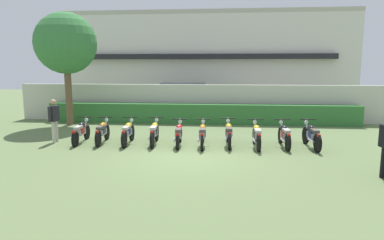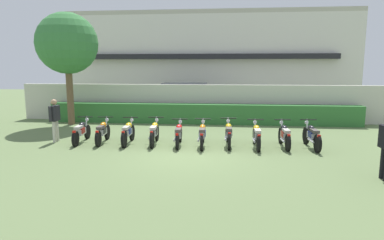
{
  "view_description": "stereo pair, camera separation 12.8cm",
  "coord_description": "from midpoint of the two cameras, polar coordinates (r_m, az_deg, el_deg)",
  "views": [
    {
      "loc": [
        1.17,
        -10.72,
        2.9
      ],
      "look_at": [
        0.0,
        1.74,
        0.9
      ],
      "focal_mm": 31.55,
      "sensor_mm": 36.0,
      "label": 1
    },
    {
      "loc": [
        1.3,
        -10.71,
        2.9
      ],
      "look_at": [
        0.0,
        1.74,
        0.9
      ],
      "focal_mm": 31.55,
      "sensor_mm": 36.0,
      "label": 2
    }
  ],
  "objects": [
    {
      "name": "building",
      "position": [
        27.03,
        3.39,
        10.11
      ],
      "size": [
        20.78,
        6.5,
        6.81
      ],
      "color": "silver",
      "rests_on": "ground"
    },
    {
      "name": "motorcycle_in_row_8",
      "position": [
        12.63,
        15.63,
        -2.48
      ],
      "size": [
        0.6,
        1.84,
        0.96
      ],
      "rotation": [
        0.0,
        0.0,
        1.61
      ],
      "color": "black",
      "rests_on": "ground"
    },
    {
      "name": "motorcycle_in_row_9",
      "position": [
        12.79,
        19.85,
        -2.5
      ],
      "size": [
        0.6,
        1.96,
        0.98
      ],
      "rotation": [
        0.0,
        0.0,
        1.64
      ],
      "color": "black",
      "rests_on": "ground"
    },
    {
      "name": "motorcycle_in_row_0",
      "position": [
        13.58,
        -17.94,
        -1.83
      ],
      "size": [
        0.6,
        1.91,
        0.94
      ],
      "rotation": [
        0.0,
        0.0,
        1.66
      ],
      "color": "black",
      "rests_on": "ground"
    },
    {
      "name": "hedge_row",
      "position": [
        17.27,
        1.8,
        1.06
      ],
      "size": [
        15.8,
        0.7,
        1.0
      ],
      "primitive_type": "cube",
      "color": "#337033",
      "rests_on": "ground"
    },
    {
      "name": "motorcycle_in_row_2",
      "position": [
        12.9,
        -10.49,
        -2.04
      ],
      "size": [
        0.6,
        1.85,
        0.96
      ],
      "rotation": [
        0.0,
        0.0,
        1.62
      ],
      "color": "black",
      "rests_on": "ground"
    },
    {
      "name": "ground",
      "position": [
        11.17,
        -0.6,
        -5.99
      ],
      "size": [
        60.0,
        60.0,
        0.0
      ],
      "primitive_type": "plane",
      "color": "#607547"
    },
    {
      "name": "inspector_person",
      "position": [
        13.99,
        -21.95,
        0.52
      ],
      "size": [
        0.22,
        0.67,
        1.66
      ],
      "color": "beige",
      "rests_on": "ground"
    },
    {
      "name": "motorcycle_in_row_7",
      "position": [
        12.36,
        11.14,
        -2.54
      ],
      "size": [
        0.6,
        1.93,
        0.97
      ],
      "rotation": [
        0.0,
        0.0,
        1.59
      ],
      "color": "black",
      "rests_on": "ground"
    },
    {
      "name": "compound_wall",
      "position": [
        17.9,
        1.97,
        2.88
      ],
      "size": [
        19.74,
        0.3,
        1.95
      ],
      "primitive_type": "cube",
      "color": "beige",
      "rests_on": "ground"
    },
    {
      "name": "parked_car",
      "position": [
        21.11,
        -0.65,
        3.71
      ],
      "size": [
        4.53,
        2.14,
        1.89
      ],
      "rotation": [
        0.0,
        0.0,
        0.02
      ],
      "color": "#9EA3A8",
      "rests_on": "ground"
    },
    {
      "name": "motorcycle_in_row_1",
      "position": [
        13.27,
        -14.6,
        -1.9
      ],
      "size": [
        0.6,
        1.87,
        0.95
      ],
      "rotation": [
        0.0,
        0.0,
        1.66
      ],
      "color": "black",
      "rests_on": "ground"
    },
    {
      "name": "motorcycle_in_row_3",
      "position": [
        12.72,
        -6.09,
        -2.07
      ],
      "size": [
        0.6,
        1.92,
        0.97
      ],
      "rotation": [
        0.0,
        0.0,
        1.64
      ],
      "color": "black",
      "rests_on": "ground"
    },
    {
      "name": "motorcycle_in_row_5",
      "position": [
        12.32,
        2.06,
        -2.43
      ],
      "size": [
        0.6,
        1.94,
        0.96
      ],
      "rotation": [
        0.0,
        0.0,
        1.61
      ],
      "color": "black",
      "rests_on": "ground"
    },
    {
      "name": "tree_near_inspector",
      "position": [
        17.88,
        -20.15,
        11.98
      ],
      "size": [
        2.97,
        2.97,
        5.5
      ],
      "color": "brown",
      "rests_on": "ground"
    },
    {
      "name": "motorcycle_in_row_6",
      "position": [
        12.47,
        6.49,
        -2.29
      ],
      "size": [
        0.6,
        1.93,
        0.98
      ],
      "rotation": [
        0.0,
        0.0,
        1.61
      ],
      "color": "black",
      "rests_on": "ground"
    },
    {
      "name": "motorcycle_in_row_4",
      "position": [
        12.43,
        -1.96,
        -2.37
      ],
      "size": [
        0.6,
        1.81,
        0.94
      ],
      "rotation": [
        0.0,
        0.0,
        1.63
      ],
      "color": "black",
      "rests_on": "ground"
    }
  ]
}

